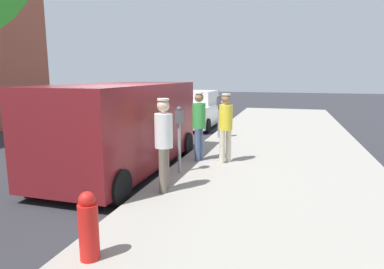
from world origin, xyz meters
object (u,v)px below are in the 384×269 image
object	(u,v)px
pedestrian_in_green	(199,121)
parking_meter_near	(179,128)
fire_hydrant	(89,227)
parking_meter_far	(219,109)
pedestrian_in_white	(164,139)
parked_sedan_ahead	(197,110)
pedestrian_in_yellow	(226,123)
parked_van	(124,125)

from	to	relation	value
pedestrian_in_green	parking_meter_near	bearing A→B (deg)	-96.46
fire_hydrant	parking_meter_far	bearing A→B (deg)	90.69
parking_meter_near	pedestrian_in_green	distance (m)	1.22
parking_meter_far	parking_meter_near	bearing A→B (deg)	-90.00
pedestrian_in_white	parked_sedan_ahead	size ratio (longest dim) A/B	0.40
parking_meter_near	pedestrian_in_yellow	xyz separation A→B (m)	(0.85, 1.18, -0.02)
pedestrian_in_green	fire_hydrant	xyz separation A→B (m)	(-0.04, -5.02, -0.61)
parking_meter_far	pedestrian_in_white	bearing A→B (deg)	-88.89
parking_meter_far	pedestrian_in_yellow	distance (m)	3.40
parking_meter_near	parking_meter_far	xyz separation A→B (m)	(0.00, 4.47, 0.00)
pedestrian_in_green	pedestrian_in_white	world-z (taller)	pedestrian_in_white
parking_meter_near	parked_van	size ratio (longest dim) A/B	0.29
parking_meter_near	parked_sedan_ahead	distance (m)	7.99
parking_meter_near	parked_van	distance (m)	1.52
parking_meter_far	pedestrian_in_green	world-z (taller)	pedestrian_in_green
pedestrian_in_yellow	parked_van	world-z (taller)	parked_van
pedestrian_in_green	pedestrian_in_white	distance (m)	2.49
pedestrian_in_green	pedestrian_in_yellow	xyz separation A→B (m)	(0.71, -0.04, -0.02)
pedestrian_in_white	parked_sedan_ahead	world-z (taller)	pedestrian_in_white
parked_van	pedestrian_in_yellow	bearing A→B (deg)	21.66
fire_hydrant	parked_sedan_ahead	bearing A→B (deg)	98.73
parking_meter_near	parked_sedan_ahead	bearing A→B (deg)	102.17
parked_van	fire_hydrant	size ratio (longest dim) A/B	6.07
pedestrian_in_white	parked_van	size ratio (longest dim) A/B	0.34
fire_hydrant	parking_meter_near	bearing A→B (deg)	91.50
pedestrian_in_white	parked_sedan_ahead	bearing A→B (deg)	101.18
parking_meter_near	pedestrian_in_green	xyz separation A→B (m)	(0.14, 1.22, -0.00)
parking_meter_far	parked_sedan_ahead	size ratio (longest dim) A/B	0.34
parked_van	parking_meter_far	bearing A→B (deg)	70.47
pedestrian_in_yellow	parked_sedan_ahead	xyz separation A→B (m)	(-2.53, 6.62, -0.41)
parking_meter_near	pedestrian_in_green	bearing A→B (deg)	83.54
pedestrian_in_yellow	pedestrian_in_green	bearing A→B (deg)	176.75
pedestrian_in_white	fire_hydrant	distance (m)	2.61
parking_meter_far	pedestrian_in_white	size ratio (longest dim) A/B	0.85
pedestrian_in_white	parked_van	xyz separation A→B (m)	(-1.61, 1.52, -0.03)
parking_meter_near	pedestrian_in_yellow	world-z (taller)	pedestrian_in_yellow
parking_meter_near	pedestrian_in_yellow	bearing A→B (deg)	54.27
pedestrian_in_green	parking_meter_far	bearing A→B (deg)	92.42
pedestrian_in_yellow	parked_sedan_ahead	world-z (taller)	pedestrian_in_yellow
parking_meter_far	pedestrian_in_yellow	size ratio (longest dim) A/B	0.87
pedestrian_in_white	pedestrian_in_yellow	size ratio (longest dim) A/B	1.02
pedestrian_in_green	parked_van	xyz separation A→B (m)	(-1.64, -0.97, -0.02)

